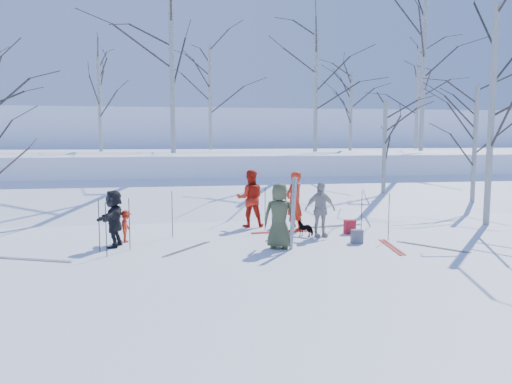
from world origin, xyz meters
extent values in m
plane|color=white|center=(0.00, 0.00, 0.00)|extent=(120.00, 120.00, 0.00)
cube|color=white|center=(0.00, 7.00, 0.15)|extent=(70.00, 9.49, 4.12)
cube|color=white|center=(0.00, 17.00, 1.00)|extent=(70.00, 18.00, 2.20)
cube|color=white|center=(0.00, 38.00, 2.00)|extent=(90.00, 30.00, 6.00)
imported|color=#42492C|center=(0.31, -0.28, 0.86)|extent=(0.99, 0.84, 1.72)
imported|color=red|center=(1.26, 1.92, 0.93)|extent=(0.81, 0.77, 1.87)
imported|color=red|center=(0.07, 3.00, 0.93)|extent=(0.95, 0.77, 1.85)
imported|color=red|center=(-3.70, 1.21, 0.45)|extent=(0.41, 0.62, 0.90)
imported|color=beige|center=(1.81, 1.02, 0.80)|extent=(0.98, 0.50, 1.60)
imported|color=black|center=(-3.96, 0.66, 0.76)|extent=(0.77, 1.48, 1.52)
imported|color=black|center=(1.43, 1.17, 0.23)|extent=(0.57, 0.55, 0.46)
cube|color=silver|center=(0.59, -0.55, 0.95)|extent=(0.11, 0.17, 1.90)
cube|color=silver|center=(0.63, -0.54, 0.95)|extent=(0.14, 0.23, 1.89)
cylinder|color=black|center=(-4.03, -0.46, 0.67)|extent=(0.02, 0.02, 1.34)
cylinder|color=black|center=(0.42, 2.27, 0.67)|extent=(0.02, 0.02, 1.34)
cylinder|color=black|center=(0.95, 2.68, 0.67)|extent=(0.02, 0.02, 1.34)
cylinder|color=black|center=(-4.26, 0.05, 0.67)|extent=(0.02, 0.02, 1.34)
cylinder|color=black|center=(-3.53, 0.22, 0.67)|extent=(0.02, 0.02, 1.34)
cylinder|color=black|center=(3.01, 0.81, 0.67)|extent=(0.02, 0.02, 1.34)
cylinder|color=black|center=(-2.44, 1.76, 0.67)|extent=(0.02, 0.02, 1.34)
cylinder|color=black|center=(3.58, 0.21, 0.67)|extent=(0.02, 0.02, 1.34)
cube|color=#A61922|center=(2.84, 1.31, 0.21)|extent=(0.32, 0.22, 0.42)
cube|color=#5B5C63|center=(2.55, -0.04, 0.19)|extent=(0.30, 0.20, 0.38)
cube|color=black|center=(0.87, 2.47, 0.20)|extent=(0.34, 0.24, 0.40)
camera|label=1|loc=(-2.47, -12.82, 2.90)|focal=35.00mm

